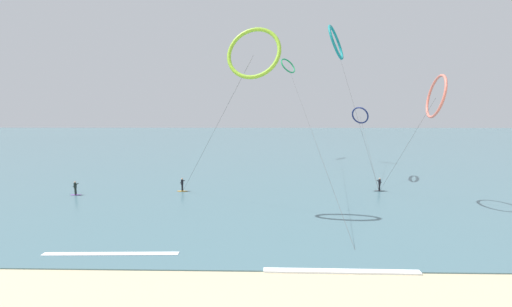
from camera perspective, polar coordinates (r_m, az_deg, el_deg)
name	(u,v)px	position (r m, az deg, el deg)	size (l,w,h in m)	color
sea_water	(261,140)	(119.60, 0.85, 2.38)	(400.00, 200.00, 0.08)	#476B75
surfer_charcoal	(379,185)	(43.93, 20.86, -5.25)	(1.40, 0.72, 1.70)	black
surfer_violet	(75,189)	(44.74, -29.14, -5.47)	(1.40, 0.61, 1.70)	purple
surfer_amber	(182,186)	(42.01, -12.83, -5.51)	(1.40, 0.61, 1.70)	orange
kite_navy	(360,115)	(68.07, 17.83, 6.39)	(6.46, 26.75, 11.15)	navy
kite_lime	(254,53)	(32.00, -0.43, 17.23)	(12.11, 10.05, 18.08)	#8CC62D
kite_emerald	(288,66)	(72.90, 5.65, 15.05)	(4.52, 52.17, 21.79)	#199351
kite_coral	(436,97)	(39.87, 29.06, 8.74)	(4.54, 7.48, 13.96)	#EA7260
kite_teal	(336,42)	(52.73, 13.86, 18.41)	(5.99, 13.10, 23.05)	teal
wave_crest_near	(341,271)	(22.16, 14.78, -19.38)	(9.73, 0.50, 0.12)	white
wave_crest_mid	(111,254)	(25.80, -24.15, -15.86)	(9.45, 0.50, 0.12)	white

